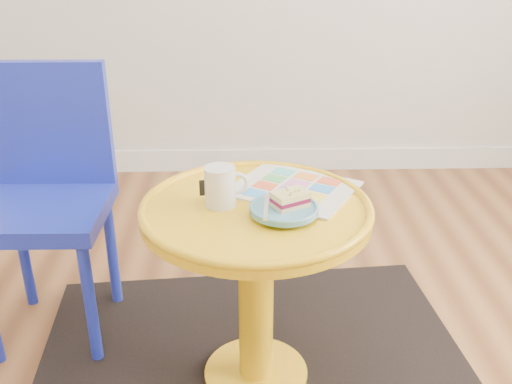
{
  "coord_description": "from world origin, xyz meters",
  "views": [
    {
      "loc": [
        0.07,
        -0.94,
        1.2
      ],
      "look_at": [
        0.11,
        0.37,
        0.6
      ],
      "focal_mm": 40.0,
      "sensor_mm": 36.0,
      "label": 1
    }
  ],
  "objects_px": {
    "chair": "(47,186)",
    "side_table": "(256,260)",
    "plate": "(284,210)",
    "mug": "(221,185)",
    "newspaper": "(293,188)"
  },
  "relations": [
    {
      "from": "chair",
      "to": "newspaper",
      "type": "bearing_deg",
      "value": -15.19
    },
    {
      "from": "chair",
      "to": "mug",
      "type": "bearing_deg",
      "value": -28.37
    },
    {
      "from": "side_table",
      "to": "chair",
      "type": "distance_m",
      "value": 0.71
    },
    {
      "from": "mug",
      "to": "plate",
      "type": "height_order",
      "value": "mug"
    },
    {
      "from": "side_table",
      "to": "plate",
      "type": "height_order",
      "value": "plate"
    },
    {
      "from": "newspaper",
      "to": "plate",
      "type": "height_order",
      "value": "plate"
    },
    {
      "from": "side_table",
      "to": "newspaper",
      "type": "xyz_separation_m",
      "value": [
        0.1,
        0.1,
        0.16
      ]
    },
    {
      "from": "chair",
      "to": "side_table",
      "type": "bearing_deg",
      "value": -25.66
    },
    {
      "from": "plate",
      "to": "chair",
      "type": "bearing_deg",
      "value": 152.29
    },
    {
      "from": "chair",
      "to": "plate",
      "type": "bearing_deg",
      "value": -27.15
    },
    {
      "from": "side_table",
      "to": "chair",
      "type": "height_order",
      "value": "chair"
    },
    {
      "from": "chair",
      "to": "plate",
      "type": "relative_size",
      "value": 5.04
    },
    {
      "from": "chair",
      "to": "mug",
      "type": "height_order",
      "value": "chair"
    },
    {
      "from": "chair",
      "to": "plate",
      "type": "xyz_separation_m",
      "value": [
        0.7,
        -0.37,
        0.09
      ]
    },
    {
      "from": "mug",
      "to": "newspaper",
      "type": "bearing_deg",
      "value": 16.31
    }
  ]
}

